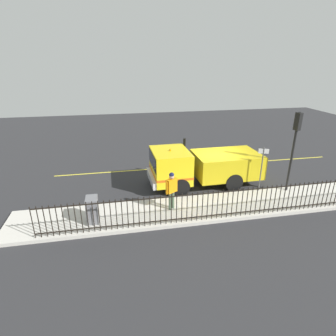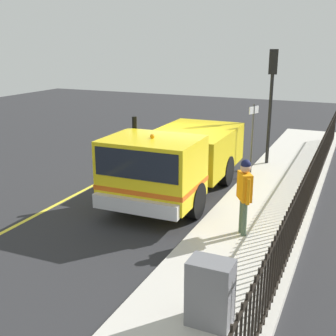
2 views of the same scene
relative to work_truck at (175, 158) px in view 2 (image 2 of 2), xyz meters
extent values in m
plane|color=#2B2B2D|center=(-0.37, 1.05, -1.20)|extent=(45.02, 45.02, 0.00)
cube|color=beige|center=(2.69, 1.05, -1.13)|extent=(2.51, 20.46, 0.15)
cube|color=yellow|center=(-2.82, 1.05, -1.20)|extent=(0.12, 18.42, 0.01)
cube|color=yellow|center=(0.03, -1.58, 0.09)|extent=(2.44, 1.95, 1.63)
cube|color=black|center=(0.03, -1.58, 0.45)|extent=(2.25, 1.99, 0.72)
cube|color=gold|center=(-0.03, 1.64, -0.09)|extent=(2.47, 3.62, 1.26)
cube|color=silver|center=(0.05, -2.61, -0.57)|extent=(2.29, 0.25, 0.36)
cube|color=#DB5914|center=(0.03, -1.58, -0.27)|extent=(2.46, 1.97, 0.12)
cylinder|color=black|center=(1.11, -1.27, -0.72)|extent=(0.32, 0.97, 0.96)
cylinder|color=black|center=(-1.05, -1.31, -0.72)|extent=(0.32, 0.97, 0.96)
cylinder|color=black|center=(1.05, 1.66, -0.72)|extent=(0.32, 0.97, 0.96)
cylinder|color=black|center=(-1.11, 1.62, -0.72)|extent=(0.32, 0.97, 0.96)
sphere|color=orange|center=(0.03, -1.58, 0.95)|extent=(0.12, 0.12, 0.12)
cylinder|color=black|center=(-1.04, -0.54, 0.25)|extent=(0.14, 0.14, 1.95)
cube|color=orange|center=(2.59, -2.04, 0.12)|extent=(0.45, 0.55, 0.63)
sphere|color=tan|center=(2.59, -2.04, 0.55)|extent=(0.24, 0.24, 0.24)
sphere|color=#14193F|center=(2.59, -2.04, 0.63)|extent=(0.22, 0.22, 0.22)
cylinder|color=#4C6047|center=(2.63, -2.12, -0.63)|extent=(0.13, 0.13, 0.85)
cylinder|color=#4C6047|center=(2.54, -1.96, -0.63)|extent=(0.13, 0.13, 0.85)
cylinder|color=orange|center=(2.73, -2.28, 0.08)|extent=(0.09, 0.09, 0.60)
cylinder|color=orange|center=(2.44, -1.79, 0.08)|extent=(0.09, 0.09, 0.60)
cylinder|color=black|center=(3.78, -6.31, -0.38)|extent=(0.04, 0.04, 1.35)
cylinder|color=black|center=(3.78, -6.09, -0.38)|extent=(0.04, 0.04, 1.35)
cylinder|color=black|center=(3.78, -5.86, -0.38)|extent=(0.04, 0.04, 1.35)
cylinder|color=black|center=(3.78, -5.64, -0.38)|extent=(0.04, 0.04, 1.35)
cylinder|color=black|center=(3.78, -5.42, -0.38)|extent=(0.04, 0.04, 1.35)
cylinder|color=black|center=(3.78, -5.19, -0.38)|extent=(0.04, 0.04, 1.35)
cylinder|color=black|center=(3.78, -4.97, -0.38)|extent=(0.04, 0.04, 1.35)
cylinder|color=black|center=(3.78, -4.75, -0.38)|extent=(0.04, 0.04, 1.35)
cylinder|color=black|center=(3.78, -4.52, -0.38)|extent=(0.04, 0.04, 1.35)
cylinder|color=black|center=(3.78, -4.30, -0.38)|extent=(0.04, 0.04, 1.35)
cylinder|color=black|center=(3.78, -4.08, -0.38)|extent=(0.04, 0.04, 1.35)
cylinder|color=black|center=(3.78, -3.86, -0.38)|extent=(0.04, 0.04, 1.35)
cylinder|color=black|center=(3.78, -3.63, -0.38)|extent=(0.04, 0.04, 1.35)
cylinder|color=black|center=(3.78, -3.41, -0.38)|extent=(0.04, 0.04, 1.35)
cylinder|color=black|center=(3.78, -3.19, -0.38)|extent=(0.04, 0.04, 1.35)
cylinder|color=black|center=(3.78, -2.96, -0.38)|extent=(0.04, 0.04, 1.35)
cylinder|color=black|center=(3.78, -2.74, -0.38)|extent=(0.04, 0.04, 1.35)
cylinder|color=black|center=(3.78, -2.52, -0.38)|extent=(0.04, 0.04, 1.35)
cylinder|color=black|center=(3.78, -2.29, -0.38)|extent=(0.04, 0.04, 1.35)
cylinder|color=black|center=(3.78, -2.07, -0.38)|extent=(0.04, 0.04, 1.35)
cylinder|color=black|center=(3.78, -1.85, -0.38)|extent=(0.04, 0.04, 1.35)
cylinder|color=black|center=(3.78, -1.63, -0.38)|extent=(0.04, 0.04, 1.35)
cylinder|color=black|center=(3.78, -1.40, -0.38)|extent=(0.04, 0.04, 1.35)
cylinder|color=black|center=(3.78, -1.18, -0.38)|extent=(0.04, 0.04, 1.35)
cylinder|color=black|center=(3.78, -0.96, -0.38)|extent=(0.04, 0.04, 1.35)
cylinder|color=black|center=(3.78, -0.73, -0.38)|extent=(0.04, 0.04, 1.35)
cylinder|color=black|center=(3.78, -0.51, -0.38)|extent=(0.04, 0.04, 1.35)
cylinder|color=black|center=(3.78, -0.29, -0.38)|extent=(0.04, 0.04, 1.35)
cylinder|color=black|center=(3.78, -0.06, -0.38)|extent=(0.04, 0.04, 1.35)
cylinder|color=black|center=(3.78, 0.16, -0.38)|extent=(0.04, 0.04, 1.35)
cylinder|color=black|center=(3.78, 0.38, -0.38)|extent=(0.04, 0.04, 1.35)
cylinder|color=black|center=(3.78, 0.60, -0.38)|extent=(0.04, 0.04, 1.35)
cylinder|color=black|center=(3.78, 0.83, -0.38)|extent=(0.04, 0.04, 1.35)
cylinder|color=black|center=(3.78, 1.05, -0.38)|extent=(0.04, 0.04, 1.35)
cylinder|color=black|center=(3.78, 1.27, -0.38)|extent=(0.04, 0.04, 1.35)
cylinder|color=black|center=(3.78, 1.50, -0.38)|extent=(0.04, 0.04, 1.35)
cylinder|color=black|center=(3.78, 1.72, -0.38)|extent=(0.04, 0.04, 1.35)
cylinder|color=black|center=(3.78, 1.94, -0.38)|extent=(0.04, 0.04, 1.35)
cylinder|color=black|center=(3.78, 2.17, -0.38)|extent=(0.04, 0.04, 1.35)
cylinder|color=black|center=(3.78, 2.39, -0.38)|extent=(0.04, 0.04, 1.35)
cylinder|color=black|center=(3.78, 2.61, -0.38)|extent=(0.04, 0.04, 1.35)
cylinder|color=black|center=(3.78, 2.83, -0.38)|extent=(0.04, 0.04, 1.35)
cylinder|color=black|center=(3.78, 3.06, -0.38)|extent=(0.04, 0.04, 1.35)
cylinder|color=black|center=(3.78, 3.28, -0.38)|extent=(0.04, 0.04, 1.35)
cylinder|color=black|center=(3.78, 3.50, -0.38)|extent=(0.04, 0.04, 1.35)
cylinder|color=black|center=(3.78, 3.73, -0.38)|extent=(0.04, 0.04, 1.35)
cylinder|color=black|center=(3.78, 3.95, -0.38)|extent=(0.04, 0.04, 1.35)
cylinder|color=black|center=(3.78, 4.17, -0.38)|extent=(0.04, 0.04, 1.35)
cylinder|color=black|center=(3.78, 4.40, -0.38)|extent=(0.04, 0.04, 1.35)
cylinder|color=black|center=(3.78, 4.62, -0.38)|extent=(0.04, 0.04, 1.35)
cylinder|color=black|center=(3.78, 4.84, -0.38)|extent=(0.04, 0.04, 1.35)
cylinder|color=black|center=(3.78, 5.06, -0.38)|extent=(0.04, 0.04, 1.35)
cylinder|color=black|center=(3.78, 5.29, -0.38)|extent=(0.04, 0.04, 1.35)
cylinder|color=black|center=(3.78, 5.51, -0.38)|extent=(0.04, 0.04, 1.35)
cylinder|color=black|center=(3.78, 5.73, -0.38)|extent=(0.04, 0.04, 1.35)
cylinder|color=black|center=(3.78, 5.96, -0.38)|extent=(0.04, 0.04, 1.35)
cylinder|color=black|center=(3.78, 6.18, -0.38)|extent=(0.04, 0.04, 1.35)
cylinder|color=black|center=(3.78, 6.40, -0.38)|extent=(0.04, 0.04, 1.35)
cylinder|color=black|center=(3.78, 6.63, -0.38)|extent=(0.04, 0.04, 1.35)
cylinder|color=black|center=(3.78, 6.85, -0.38)|extent=(0.04, 0.04, 1.35)
cylinder|color=black|center=(3.78, 7.07, -0.38)|extent=(0.04, 0.04, 1.35)
cylinder|color=black|center=(3.78, 7.29, -0.38)|extent=(0.04, 0.04, 1.35)
cylinder|color=black|center=(3.78, 7.52, -0.38)|extent=(0.04, 0.04, 1.35)
cylinder|color=black|center=(3.78, 7.74, -0.38)|extent=(0.04, 0.04, 1.35)
cylinder|color=black|center=(3.78, 7.96, -0.38)|extent=(0.04, 0.04, 1.35)
cylinder|color=black|center=(3.78, 8.19, -0.38)|extent=(0.04, 0.04, 1.35)
cylinder|color=black|center=(3.78, 8.41, -0.38)|extent=(0.04, 0.04, 1.35)
cylinder|color=black|center=(3.78, 8.63, -0.38)|extent=(0.04, 0.04, 1.35)
cylinder|color=black|center=(3.78, 8.86, -0.38)|extent=(0.04, 0.04, 1.35)
cylinder|color=black|center=(3.78, 9.08, -0.38)|extent=(0.04, 0.04, 1.35)
cylinder|color=black|center=(3.78, 9.30, -0.38)|extent=(0.04, 0.04, 1.35)
cylinder|color=black|center=(3.78, 9.52, -0.38)|extent=(0.04, 0.04, 1.35)
cylinder|color=black|center=(3.78, 9.75, -0.38)|extent=(0.04, 0.04, 1.35)
cube|color=black|center=(3.78, 1.05, 0.19)|extent=(0.04, 17.39, 0.04)
cube|color=black|center=(3.78, 1.05, -0.89)|extent=(0.04, 17.39, 0.04)
cylinder|color=black|center=(1.82, 4.32, 0.98)|extent=(0.12, 0.12, 4.06)
cube|color=black|center=(1.82, 4.32, 2.59)|extent=(0.33, 0.26, 0.85)
sphere|color=red|center=(1.82, 4.32, 2.84)|extent=(0.16, 0.16, 0.16)
sphere|color=yellow|center=(1.82, 4.32, 2.59)|extent=(0.16, 0.16, 0.16)
sphere|color=green|center=(1.82, 4.32, 2.33)|extent=(0.16, 0.16, 0.16)
cube|color=slate|center=(2.97, -5.51, -0.50)|extent=(0.70, 0.47, 1.10)
cone|color=orange|center=(-2.01, 2.50, -0.89)|extent=(0.44, 0.44, 0.62)
cylinder|color=#4C4C4C|center=(1.57, 2.87, 0.12)|extent=(0.06, 0.06, 2.35)
cube|color=white|center=(1.57, 2.87, 1.10)|extent=(0.20, 0.48, 0.24)
camera|label=1|loc=(13.46, -4.32, 5.35)|focal=29.38mm
camera|label=2|loc=(4.79, -11.14, 3.26)|focal=45.94mm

